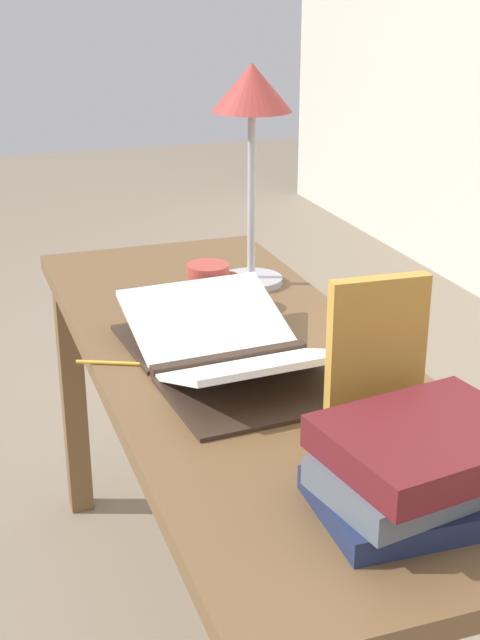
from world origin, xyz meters
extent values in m
cube|color=brown|center=(0.00, 0.00, 0.71)|extent=(1.53, 0.56, 0.03)
cube|color=brown|center=(-0.72, -0.23, 0.35)|extent=(0.06, 0.06, 0.69)
cube|color=brown|center=(-0.72, 0.23, 0.35)|extent=(0.06, 0.06, 0.69)
cube|color=#38281E|center=(0.03, -0.04, 0.74)|extent=(0.04, 0.30, 0.02)
cube|color=#38281E|center=(-0.10, -0.05, 0.73)|extent=(0.26, 0.33, 0.01)
cube|color=#38281E|center=(0.16, -0.03, 0.73)|extent=(0.26, 0.33, 0.01)
cube|color=white|center=(-0.09, -0.05, 0.77)|extent=(0.24, 0.31, 0.09)
cube|color=white|center=(0.15, -0.03, 0.77)|extent=(0.24, 0.31, 0.09)
cube|color=#1E284C|center=(0.56, 0.06, 0.75)|extent=(0.20, 0.30, 0.04)
cube|color=slate|center=(0.56, 0.06, 0.78)|extent=(0.22, 0.31, 0.04)
cube|color=maroon|center=(0.56, 0.06, 0.83)|extent=(0.25, 0.29, 0.05)
cube|color=#BC8933|center=(0.37, 0.08, 0.86)|extent=(0.03, 0.15, 0.26)
cylinder|color=#ADADB2|center=(-0.38, 0.15, 0.74)|extent=(0.15, 0.15, 0.02)
cylinder|color=#ADADB2|center=(-0.38, 0.15, 0.93)|extent=(0.02, 0.02, 0.38)
cone|color=#99332D|center=(-0.38, 0.15, 1.17)|extent=(0.18, 0.18, 0.10)
cylinder|color=#B74238|center=(-0.26, 0.01, 0.78)|extent=(0.09, 0.09, 0.10)
torus|color=#B74238|center=(-0.27, 0.06, 0.78)|extent=(0.02, 0.05, 0.05)
cylinder|color=gold|center=(-0.04, -0.24, 0.73)|extent=(0.07, 0.14, 0.01)
camera|label=1|loc=(1.45, -0.52, 1.40)|focal=50.00mm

